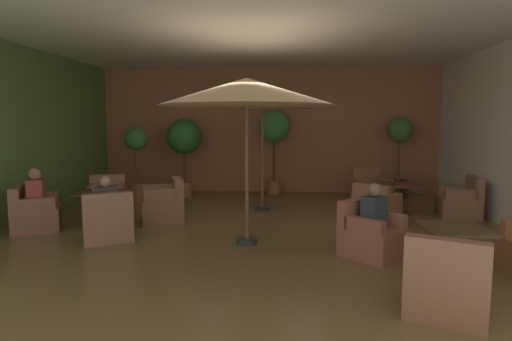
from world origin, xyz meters
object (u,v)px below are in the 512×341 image
potted_tree_left_corner (184,140)px  patron_by_window (374,208)px  armchair_mid_center_south (376,209)px  potted_tree_right_corner (400,146)px  patron_blue_shirt (106,198)px  patio_umbrella_tall_red (262,102)px  armchair_mid_center_east (371,191)px  potted_tree_mid_left (274,131)px  iced_drink_cup (95,188)px  potted_tree_mid_right (137,158)px  armchair_front_left_north (107,221)px  armchair_front_right_north (447,286)px  cafe_table_front_left (102,197)px  armchair_front_left_south (107,198)px  armchair_front_left_east (164,205)px  cafe_table_mid_center (401,191)px  armchair_front_right_south (371,235)px  patron_with_friend (35,190)px  armchair_mid_center_north (461,202)px  cafe_table_front_right (454,237)px  patio_umbrella_center_beige (247,92)px  armchair_front_left_west (34,213)px

potted_tree_left_corner → patron_by_window: bearing=-49.2°
armchair_mid_center_south → potted_tree_right_corner: 3.35m
patron_blue_shirt → patron_by_window: size_ratio=0.93×
armchair_mid_center_south → patio_umbrella_tall_red: 3.22m
armchair_mid_center_east → potted_tree_mid_left: size_ratio=0.44×
iced_drink_cup → potted_tree_mid_right: bearing=92.9°
iced_drink_cup → armchair_mid_center_south: bearing=5.6°
armchair_front_left_north → armchair_front_right_north: 5.07m
armchair_front_left_north → potted_tree_mid_left: (2.51, 4.66, 1.39)m
cafe_table_front_left → patron_blue_shirt: 1.11m
armchair_front_left_south → armchair_front_left_east: bearing=-24.4°
potted_tree_mid_left → cafe_table_mid_center: bearing=-38.9°
cafe_table_front_left → armchair_mid_center_south: size_ratio=0.83×
armchair_front_left_north → armchair_front_right_south: armchair_front_left_north is taller
patio_umbrella_tall_red → potted_tree_mid_left: bearing=85.5°
armchair_front_left_south → patron_by_window: 5.70m
cafe_table_mid_center → armchair_front_left_north: bearing=-155.3°
potted_tree_right_corner → armchair_front_left_north: bearing=-141.9°
armchair_front_left_north → patron_with_friend: 1.66m
armchair_front_left_north → potted_tree_right_corner: size_ratio=0.49×
potted_tree_mid_left → armchair_mid_center_north: bearing=-31.4°
potted_tree_right_corner → patron_blue_shirt: size_ratio=3.39×
cafe_table_front_right → patio_umbrella_center_beige: size_ratio=0.29×
armchair_front_right_north → potted_tree_left_corner: potted_tree_left_corner is taller
armchair_front_left_south → patron_with_friend: 1.71m
patio_umbrella_tall_red → patron_by_window: size_ratio=3.89×
armchair_front_left_north → potted_tree_mid_left: bearing=61.6°
armchair_front_left_east → patron_by_window: patron_by_window is taller
potted_tree_right_corner → patron_blue_shirt: (-5.75, -4.46, -0.63)m
potted_tree_mid_right → potted_tree_right_corner: potted_tree_right_corner is taller
potted_tree_mid_left → iced_drink_cup: 4.97m
armchair_front_left_east → patio_umbrella_tall_red: bearing=31.9°
cafe_table_front_left → potted_tree_right_corner: potted_tree_right_corner is taller
armchair_front_left_north → armchair_mid_center_north: bearing=19.5°
patio_umbrella_tall_red → patron_with_friend: 4.68m
armchair_front_left_south → cafe_table_front_right: 6.77m
armchair_front_right_south → patron_by_window: size_ratio=1.60×
armchair_front_left_south → patron_by_window: (5.09, -2.54, 0.40)m
armchair_mid_center_east → potted_tree_mid_left: potted_tree_mid_left is taller
patio_umbrella_tall_red → patron_blue_shirt: 3.83m
armchair_front_left_south → potted_tree_right_corner: size_ratio=0.45×
cafe_table_mid_center → patron_blue_shirt: (-5.30, -2.40, 0.21)m
armchair_front_left_west → patron_with_friend: (0.03, 0.02, 0.41)m
armchair_front_left_west → cafe_table_mid_center: 7.12m
armchair_front_left_east → armchair_front_right_south: 4.07m
potted_tree_mid_right → patron_with_friend: bearing=-104.0°
armchair_mid_center_north → patron_by_window: bearing=-129.5°
patron_blue_shirt → armchair_front_left_north: bearing=-60.9°
cafe_table_front_left → potted_tree_mid_right: size_ratio=0.46×
armchair_front_left_north → cafe_table_front_right: bearing=-14.0°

